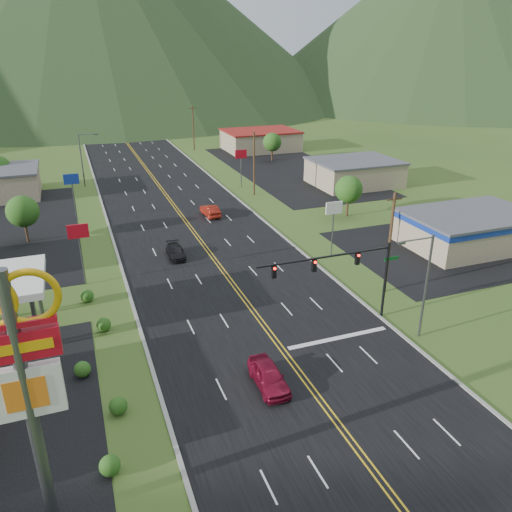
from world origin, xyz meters
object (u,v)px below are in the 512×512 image
object	(u,v)px
streetlight_east	(424,280)
streetlight_west	(83,156)
pylon_sign	(21,367)
traffic_signal	(346,268)
car_red_far	(210,211)
car_dark_mid	(176,252)
car_red_near	(269,377)

from	to	relation	value
streetlight_east	streetlight_west	xyz separation A→B (m)	(-22.86, 60.00, 0.00)
pylon_sign	streetlight_west	bearing A→B (deg)	85.53
pylon_sign	traffic_signal	size ratio (longest dim) A/B	1.07
pylon_sign	streetlight_east	bearing A→B (deg)	15.85
car_red_far	traffic_signal	bearing A→B (deg)	91.40
pylon_sign	car_dark_mid	xyz separation A→B (m)	(13.07, 31.69, -8.65)
pylon_sign	streetlight_east	size ratio (longest dim) A/B	1.56
pylon_sign	car_dark_mid	distance (m)	35.35
pylon_sign	traffic_signal	distance (m)	26.67
car_red_far	streetlight_west	bearing A→B (deg)	-59.57
traffic_signal	car_dark_mid	xyz separation A→B (m)	(-10.42, 19.69, -4.68)
streetlight_west	traffic_signal	bearing A→B (deg)	-72.03
car_dark_mid	car_red_near	bearing A→B (deg)	-84.55
car_red_near	car_red_far	distance (m)	39.11
pylon_sign	car_red_far	bearing A→B (deg)	65.06
traffic_signal	streetlight_east	size ratio (longest dim) A/B	1.46
car_red_near	streetlight_east	bearing A→B (deg)	8.15
car_red_near	car_red_far	xyz separation A→B (m)	(6.54, 38.56, -0.03)
streetlight_east	car_red_far	size ratio (longest dim) A/B	1.88
streetlight_east	streetlight_west	bearing A→B (deg)	110.86
car_dark_mid	car_red_far	xyz separation A→B (m)	(7.75, 13.07, 0.14)
streetlight_east	car_red_far	xyz separation A→B (m)	(-7.36, 36.76, -4.39)
pylon_sign	streetlight_east	distance (m)	29.58
car_dark_mid	streetlight_east	bearing A→B (deg)	-54.74
traffic_signal	car_dark_mid	size ratio (longest dim) A/B	2.95
car_red_near	streetlight_west	bearing A→B (deg)	98.98
car_red_far	car_red_near	bearing A→B (deg)	77.13
pylon_sign	car_dark_mid	world-z (taller)	pylon_sign
traffic_signal	car_red_near	distance (m)	11.78
pylon_sign	car_red_far	xyz separation A→B (m)	(20.82, 44.76, -8.51)
car_red_near	pylon_sign	bearing A→B (deg)	-155.83
pylon_sign	streetlight_west	world-z (taller)	pylon_sign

